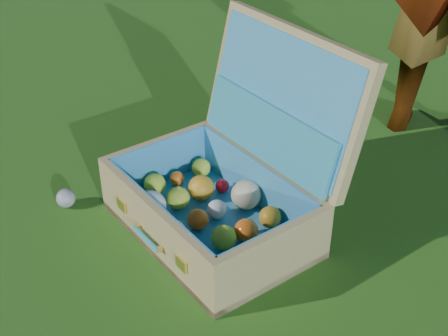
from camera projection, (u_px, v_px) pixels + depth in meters
ground at (248, 259)px, 1.88m from camera, size 60.00×60.00×0.00m
stray_ball at (66, 198)px, 2.09m from camera, size 0.06×0.06×0.06m
suitcase at (232, 176)px, 1.95m from camera, size 0.81×0.77×0.60m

